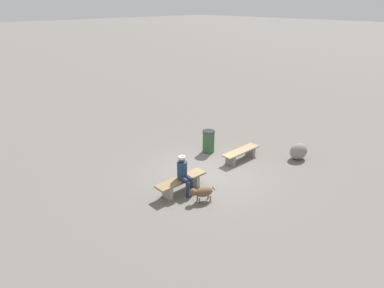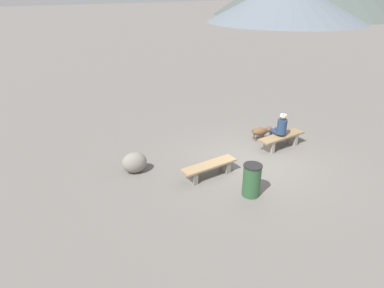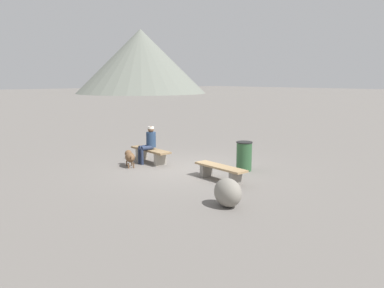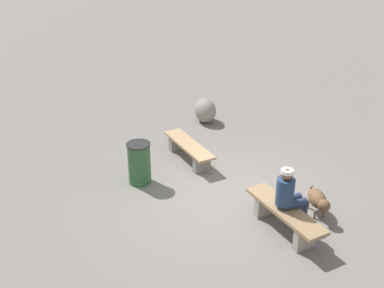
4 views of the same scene
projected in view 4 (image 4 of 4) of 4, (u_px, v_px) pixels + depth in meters
name	position (u px, v px, depth m)	size (l,w,h in m)	color
ground	(223.00, 197.00, 10.05)	(210.00, 210.00, 0.06)	slate
bench_left	(189.00, 149.00, 11.33)	(1.77, 0.47, 0.42)	gray
bench_right	(285.00, 215.00, 8.84)	(1.86, 0.49, 0.48)	gray
seated_person	(289.00, 194.00, 8.73)	(0.38, 0.63, 1.27)	navy
dog	(318.00, 200.00, 9.29)	(0.80, 0.51, 0.51)	brown
trash_bin	(139.00, 163.00, 10.34)	(0.51, 0.51, 0.92)	#2D5633
boulder	(205.00, 111.00, 13.32)	(0.76, 0.56, 0.66)	gray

